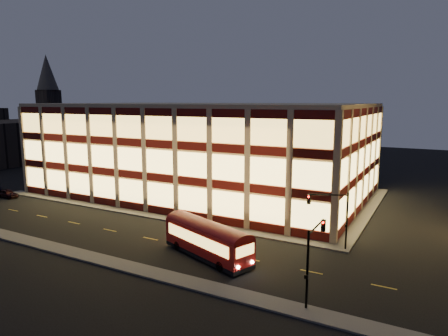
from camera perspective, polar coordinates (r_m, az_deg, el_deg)
The scene contains 11 objects.
ground at distance 51.96m, azimuth -9.73°, elevation -7.25°, with size 200.00×200.00×0.00m, color black.
sidewalk_office_south at distance 54.52m, azimuth -11.57°, elevation -6.43°, with size 54.00×2.00×0.15m, color #514F4C.
sidewalk_office_east at distance 58.36m, azimuth 19.75°, elevation -5.74°, with size 2.00×30.00×0.15m, color #514F4C.
sidewalk_near at distance 43.09m, azimuth -20.69°, elevation -11.23°, with size 100.00×2.00×0.15m, color #514F4C.
office_building at distance 65.77m, azimuth -2.77°, elevation 2.87°, with size 50.45×30.45×14.50m.
church_tower at distance 128.35m, azimuth -23.57°, elevation 6.15°, with size 5.00×5.00×18.00m, color #2D2621.
church_spire at distance 128.47m, azimuth -24.00°, elevation 12.39°, with size 6.00×6.00×10.00m, color #4C473F.
traffic_signal_far at distance 41.52m, azimuth 15.30°, elevation -5.87°, with size 3.79×1.87×6.00m.
traffic_signal_near at distance 30.80m, azimuth 12.70°, elevation -11.20°, with size 0.32×4.45×6.00m.
trolley_bus at distance 38.88m, azimuth -2.41°, elevation -9.90°, with size 10.74×6.16×3.55m.
parked_car_0 at distance 70.81m, azimuth -28.56°, elevation -3.23°, with size 1.53×3.80×1.29m, color black.
Camera 1 is at (31.10, -38.85, 14.94)m, focal length 32.00 mm.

